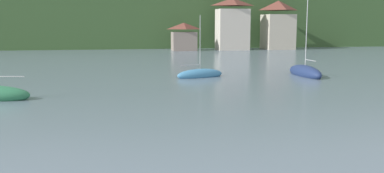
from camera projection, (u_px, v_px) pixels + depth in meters
wooded_hillside at (202, 13)px, 119.07m from camera, size 352.00×49.26×50.19m
shore_building_west at (184, 37)px, 84.05m from camera, size 4.92×3.81×5.43m
shore_building_westcentral at (232, 25)px, 85.88m from camera, size 6.45×4.57×10.31m
shore_building_central at (278, 26)px, 88.35m from camera, size 6.03×5.90×9.92m
sailboat_far_5 at (200, 75)px, 42.73m from camera, size 5.20×2.80×6.45m
sailboat_far_6 at (305, 72)px, 43.92m from camera, size 1.76×6.43×8.88m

